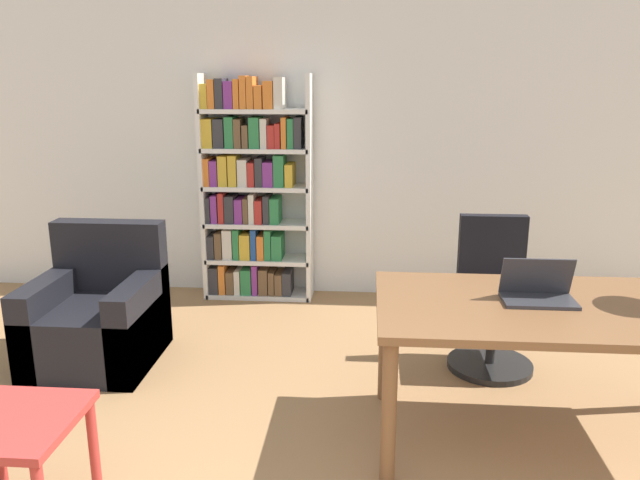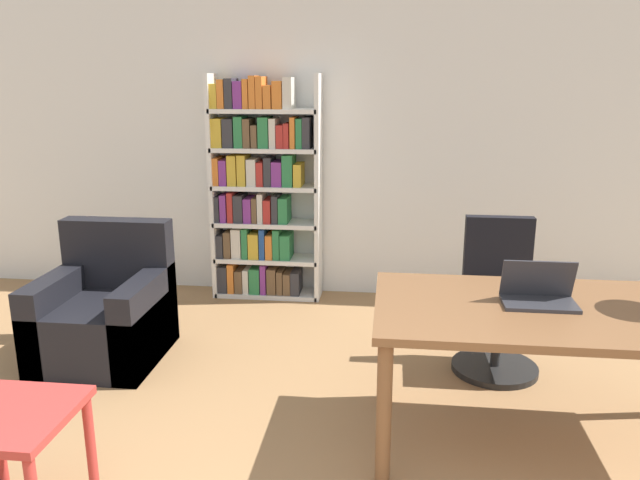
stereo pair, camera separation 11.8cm
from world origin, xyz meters
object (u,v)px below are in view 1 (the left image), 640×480
at_px(desk, 547,321).
at_px(side_table_blue, 13,440).
at_px(bookshelf, 251,191).
at_px(armchair, 98,319).
at_px(laptop, 538,292).
at_px(office_chair, 492,302).

xyz_separation_m(desk, side_table_blue, (-2.28, -0.86, -0.23)).
bearing_deg(bookshelf, armchair, -120.66).
xyz_separation_m(laptop, bookshelf, (-1.83, 2.07, 0.11)).
relative_size(office_chair, armchair, 1.10).
distance_m(armchair, bookshelf, 1.68).
height_order(desk, side_table_blue, desk).
distance_m(desk, laptop, 0.15).
bearing_deg(armchair, bookshelf, 59.34).
distance_m(office_chair, side_table_blue, 2.84).
xyz_separation_m(armchair, bookshelf, (0.79, 1.34, 0.63)).
xyz_separation_m(side_table_blue, bookshelf, (0.41, 2.98, 0.47)).
distance_m(desk, office_chair, 0.96).
height_order(office_chair, armchair, office_chair).
relative_size(desk, bookshelf, 0.90).
distance_m(side_table_blue, bookshelf, 3.05).
xyz_separation_m(office_chair, armchair, (-2.58, -0.14, -0.14)).
bearing_deg(desk, bookshelf, 131.45).
distance_m(laptop, armchair, 2.77).
height_order(desk, bookshelf, bookshelf).
distance_m(desk, bookshelf, 2.84).
relative_size(office_chair, bookshelf, 0.52).
bearing_deg(office_chair, desk, -85.14).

